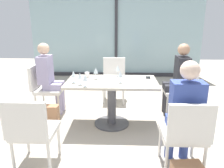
# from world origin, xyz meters

# --- Properties ---
(ground_plane) EXTENTS (12.00, 12.00, 0.00)m
(ground_plane) POSITION_xyz_m (0.00, 0.00, 0.00)
(ground_plane) COLOR #A89E8E
(window_wall_backdrop) EXTENTS (4.88, 0.10, 2.70)m
(window_wall_backdrop) POSITION_xyz_m (0.00, 3.20, 1.21)
(window_wall_backdrop) COLOR #97B7BC
(window_wall_backdrop) RESTS_ON ground_plane
(dining_table_main) EXTENTS (1.40, 0.77, 0.73)m
(dining_table_main) POSITION_xyz_m (0.00, 0.00, 0.54)
(dining_table_main) COLOR #BCB29E
(dining_table_main) RESTS_ON ground_plane
(chair_far_left) EXTENTS (0.50, 0.46, 0.87)m
(chair_far_left) POSITION_xyz_m (-1.24, 0.45, 0.50)
(chair_far_left) COLOR silver
(chair_far_left) RESTS_ON ground_plane
(chair_far_right) EXTENTS (0.50, 0.46, 0.87)m
(chair_far_right) POSITION_xyz_m (1.24, 0.45, 0.50)
(chair_far_right) COLOR silver
(chair_far_right) RESTS_ON ground_plane
(chair_front_right) EXTENTS (0.46, 0.50, 0.87)m
(chair_front_right) POSITION_xyz_m (0.83, -1.16, 0.50)
(chair_front_right) COLOR silver
(chair_front_right) RESTS_ON ground_plane
(chair_front_left) EXTENTS (0.46, 0.50, 0.87)m
(chair_front_left) POSITION_xyz_m (-0.83, -1.16, 0.50)
(chair_front_left) COLOR silver
(chair_front_left) RESTS_ON ground_plane
(chair_near_window) EXTENTS (0.46, 0.51, 0.87)m
(chair_near_window) POSITION_xyz_m (0.00, 1.16, 0.50)
(chair_near_window) COLOR silver
(chair_near_window) RESTS_ON ground_plane
(person_far_left) EXTENTS (0.39, 0.34, 1.26)m
(person_far_left) POSITION_xyz_m (-1.13, 0.45, 0.70)
(person_far_left) COLOR #9E93B7
(person_far_left) RESTS_ON ground_plane
(person_far_right) EXTENTS (0.39, 0.34, 1.26)m
(person_far_right) POSITION_xyz_m (1.13, 0.45, 0.70)
(person_far_right) COLOR #28282D
(person_far_right) RESTS_ON ground_plane
(person_front_right) EXTENTS (0.34, 0.39, 1.26)m
(person_front_right) POSITION_xyz_m (0.83, -1.05, 0.70)
(person_front_right) COLOR #384C9E
(person_front_right) RESTS_ON ground_plane
(wine_glass_0) EXTENTS (0.07, 0.07, 0.18)m
(wine_glass_0) POSITION_xyz_m (-0.26, 0.11, 0.86)
(wine_glass_0) COLOR silver
(wine_glass_0) RESTS_ON dining_table_main
(wine_glass_1) EXTENTS (0.07, 0.07, 0.18)m
(wine_glass_1) POSITION_xyz_m (0.13, -0.10, 0.86)
(wine_glass_1) COLOR silver
(wine_glass_1) RESTS_ON dining_table_main
(wine_glass_2) EXTENTS (0.07, 0.07, 0.18)m
(wine_glass_2) POSITION_xyz_m (0.09, 0.30, 0.86)
(wine_glass_2) COLOR silver
(wine_glass_2) RESTS_ON dining_table_main
(wine_glass_3) EXTENTS (0.07, 0.07, 0.18)m
(wine_glass_3) POSITION_xyz_m (-0.57, -0.12, 0.86)
(wine_glass_3) COLOR silver
(wine_glass_3) RESTS_ON dining_table_main
(wine_glass_4) EXTENTS (0.07, 0.07, 0.18)m
(wine_glass_4) POSITION_xyz_m (-0.36, -0.31, 0.86)
(wine_glass_4) COLOR silver
(wine_glass_4) RESTS_ON dining_table_main
(wine_glass_5) EXTENTS (0.07, 0.07, 0.18)m
(wine_glass_5) POSITION_xyz_m (-0.45, -0.23, 0.86)
(wine_glass_5) COLOR silver
(wine_glass_5) RESTS_ON dining_table_main
(coffee_cup) EXTENTS (0.08, 0.08, 0.09)m
(coffee_cup) POSITION_xyz_m (-0.41, 0.19, 0.78)
(coffee_cup) COLOR white
(coffee_cup) RESTS_ON dining_table_main
(cell_phone_on_table) EXTENTS (0.08, 0.15, 0.01)m
(cell_phone_on_table) POSITION_xyz_m (0.58, 0.21, 0.73)
(cell_phone_on_table) COLOR black
(cell_phone_on_table) RESTS_ON dining_table_main
(handbag_0) EXTENTS (0.31, 0.18, 0.28)m
(handbag_0) POSITION_xyz_m (-1.04, 0.05, 0.14)
(handbag_0) COLOR #A3704C
(handbag_0) RESTS_ON ground_plane
(handbag_1) EXTENTS (0.33, 0.24, 0.28)m
(handbag_1) POSITION_xyz_m (1.06, -0.03, 0.14)
(handbag_1) COLOR #232328
(handbag_1) RESTS_ON ground_plane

